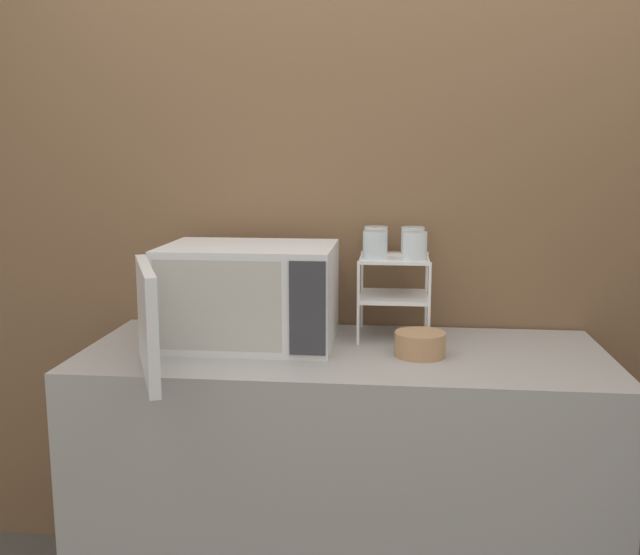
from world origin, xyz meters
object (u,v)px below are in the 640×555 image
at_px(glass_front_left, 375,245).
at_px(glass_back_left, 376,240).
at_px(dish_rack, 394,279).
at_px(bowl, 420,344).
at_px(glass_front_right, 415,246).
at_px(microwave, 245,295).
at_px(glass_back_right, 413,240).

relative_size(glass_front_left, glass_back_left, 1.00).
bearing_deg(dish_rack, bowl, -70.04).
bearing_deg(glass_front_right, microwave, -172.54).
bearing_deg(glass_front_right, dish_rack, 129.71).
relative_size(microwave, glass_front_left, 8.74).
distance_m(dish_rack, glass_front_right, 0.16).
xyz_separation_m(glass_back_right, glass_back_left, (-0.13, 0.00, 0.00)).
bearing_deg(microwave, glass_front_right, 7.46).
bearing_deg(glass_front_right, glass_back_left, 129.59).
distance_m(glass_front_left, glass_back_left, 0.15).
relative_size(glass_front_right, bowl, 0.58).
distance_m(microwave, glass_front_left, 0.46).
bearing_deg(glass_front_right, bowl, -82.86).
relative_size(microwave, dish_rack, 2.90).
relative_size(glass_front_left, glass_back_right, 1.00).
xyz_separation_m(microwave, dish_rack, (0.49, 0.15, 0.04)).
distance_m(glass_front_left, glass_front_right, 0.13).
height_order(glass_front_right, bowl, glass_front_right).
height_order(microwave, bowl, microwave).
bearing_deg(dish_rack, glass_front_right, -50.29).
distance_m(microwave, glass_back_right, 0.62).
bearing_deg(dish_rack, microwave, -162.78).
bearing_deg(glass_front_left, bowl, -47.51).
xyz_separation_m(microwave, glass_front_left, (0.42, 0.08, 0.16)).
distance_m(glass_front_right, glass_back_left, 0.21).
relative_size(glass_front_right, glass_back_left, 1.00).
bearing_deg(glass_back_right, microwave, -157.38).
relative_size(dish_rack, glass_front_right, 3.01).
xyz_separation_m(microwave, glass_back_left, (0.42, 0.23, 0.16)).
bearing_deg(glass_back_right, bowl, -85.94).
bearing_deg(microwave, bowl, -8.16).
relative_size(glass_front_left, glass_front_right, 1.00).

